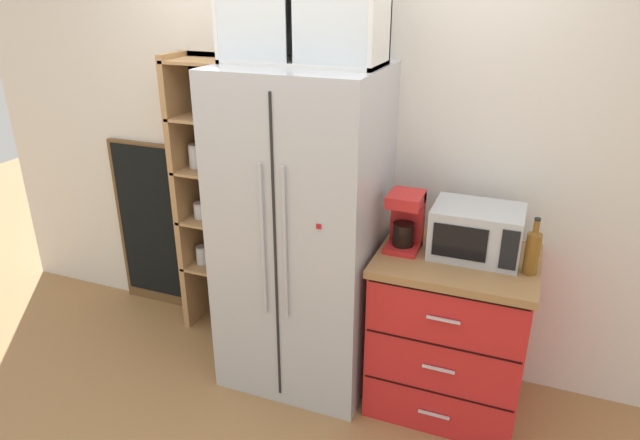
% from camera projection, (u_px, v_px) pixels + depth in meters
% --- Properties ---
extents(ground_plane, '(10.65, 10.65, 0.00)m').
position_uv_depth(ground_plane, '(305.00, 366.00, 3.47)').
color(ground_plane, '#9E7042').
extents(wall_back_cream, '(4.95, 0.10, 2.55)m').
position_uv_depth(wall_back_cream, '(329.00, 149.00, 3.32)').
color(wall_back_cream, silver).
rests_on(wall_back_cream, ground).
extents(refrigerator, '(0.83, 0.72, 1.81)m').
position_uv_depth(refrigerator, '(303.00, 232.00, 3.12)').
color(refrigerator, '#B7BABF').
rests_on(refrigerator, ground).
extents(pantry_shelf_column, '(0.52, 0.30, 1.80)m').
position_uv_depth(pantry_shelf_column, '(220.00, 197.00, 3.59)').
color(pantry_shelf_column, brown).
rests_on(pantry_shelf_column, ground).
extents(counter_cabinet, '(0.80, 0.66, 0.90)m').
position_uv_depth(counter_cabinet, '(450.00, 330.00, 3.04)').
color(counter_cabinet, red).
rests_on(counter_cabinet, ground).
extents(microwave, '(0.44, 0.33, 0.26)m').
position_uv_depth(microwave, '(477.00, 232.00, 2.84)').
color(microwave, '#B7BABF').
rests_on(microwave, counter_cabinet).
extents(coffee_maker, '(0.17, 0.20, 0.31)m').
position_uv_depth(coffee_maker, '(406.00, 220.00, 2.91)').
color(coffee_maker, red).
rests_on(coffee_maker, counter_cabinet).
extents(mug_charcoal, '(0.11, 0.08, 0.09)m').
position_uv_depth(mug_charcoal, '(460.00, 245.00, 2.89)').
color(mug_charcoal, '#2D2D33').
rests_on(mug_charcoal, counter_cabinet).
extents(bottle_clear, '(0.07, 0.07, 0.24)m').
position_uv_depth(bottle_clear, '(460.00, 237.00, 2.84)').
color(bottle_clear, silver).
rests_on(bottle_clear, counter_cabinet).
extents(bottle_amber, '(0.07, 0.07, 0.29)m').
position_uv_depth(bottle_amber, '(533.00, 249.00, 2.66)').
color(bottle_amber, brown).
rests_on(bottle_amber, counter_cabinet).
extents(chalkboard_menu, '(0.60, 0.04, 1.21)m').
position_uv_depth(chalkboard_menu, '(155.00, 226.00, 3.95)').
color(chalkboard_menu, brown).
rests_on(chalkboard_menu, ground).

